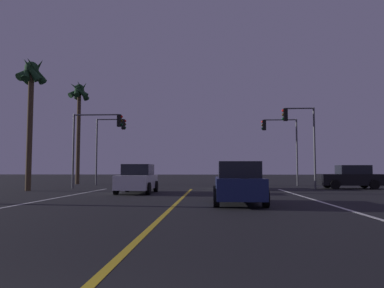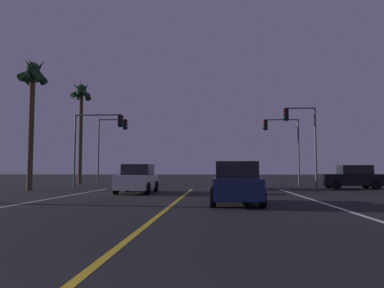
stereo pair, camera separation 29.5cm
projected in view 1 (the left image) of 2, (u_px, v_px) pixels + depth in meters
lane_edge_right at (373, 217)px, 10.72m from camera, size 0.16×30.40×0.01m
lane_center_divider at (163, 216)px, 11.06m from camera, size 0.16×30.40×0.01m
car_ahead_far at (233, 177)px, 26.34m from camera, size 2.02×4.30×1.70m
car_crossing_side at (351, 177)px, 26.70m from camera, size 4.30×2.02×1.70m
car_lead_same_lane at (238, 184)px, 14.88m from camera, size 2.02×4.30×1.70m
car_oncoming at (137, 179)px, 21.84m from camera, size 2.02×4.30×1.70m
traffic_light_near_right at (300, 129)px, 26.57m from camera, size 2.35×0.36×5.85m
traffic_light_near_left at (97, 133)px, 27.36m from camera, size 3.75×0.36×5.50m
traffic_light_far_right at (280, 136)px, 32.07m from camera, size 3.10×0.36×5.76m
traffic_light_far_left at (110, 136)px, 32.89m from camera, size 2.71×0.36×5.91m
palm_tree_left_mid at (31, 83)px, 24.52m from camera, size 1.89×2.11×8.88m
palm_tree_left_far at (79, 101)px, 35.61m from camera, size 2.02×2.25×9.97m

